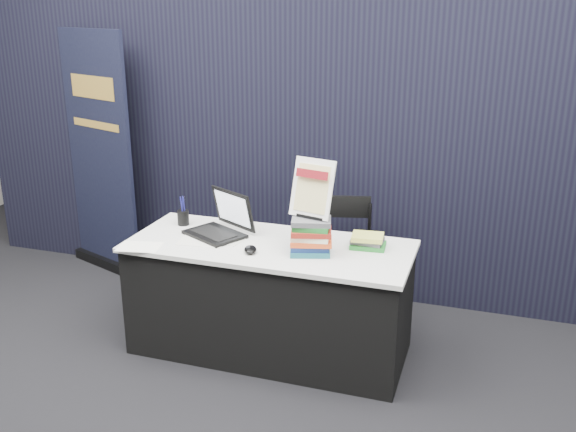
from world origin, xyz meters
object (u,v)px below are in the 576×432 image
(laptop, at_px, (218,224))
(stacking_chair, at_px, (337,257))
(book_stack_short, at_px, (367,241))
(info_sign, at_px, (312,189))
(pullup_banner, at_px, (101,168))
(book_stack_tall, at_px, (310,235))
(display_table, at_px, (270,298))

(laptop, distance_m, stacking_chair, 0.89)
(book_stack_short, relative_size, info_sign, 0.57)
(pullup_banner, xyz_separation_m, stacking_chair, (2.12, -0.35, -0.39))
(info_sign, relative_size, pullup_banner, 0.18)
(book_stack_tall, bearing_deg, laptop, 168.81)
(laptop, bearing_deg, display_table, 16.65)
(display_table, height_order, laptop, laptop)
(book_stack_short, bearing_deg, pullup_banner, 162.98)
(book_stack_tall, xyz_separation_m, pullup_banner, (-2.09, 0.93, 0.03))
(book_stack_short, xyz_separation_m, info_sign, (-0.31, -0.16, 0.35))
(book_stack_short, distance_m, info_sign, 0.50)
(display_table, relative_size, book_stack_tall, 6.82)
(laptop, xyz_separation_m, info_sign, (0.68, -0.10, 0.33))
(display_table, xyz_separation_m, stacking_chair, (0.31, 0.53, 0.13))
(book_stack_tall, height_order, info_sign, info_sign)
(display_table, distance_m, book_stack_short, 0.74)
(display_table, distance_m, book_stack_tall, 0.56)
(stacking_chair, bearing_deg, pullup_banner, 156.56)
(laptop, xyz_separation_m, book_stack_tall, (0.68, -0.13, 0.04))
(book_stack_short, bearing_deg, display_table, -167.07)
(book_stack_short, relative_size, stacking_chair, 0.23)
(pullup_banner, bearing_deg, laptop, -8.72)
(laptop, relative_size, stacking_chair, 0.50)
(book_stack_short, relative_size, pullup_banner, 0.10)
(laptop, distance_m, book_stack_tall, 0.69)
(stacking_chair, bearing_deg, book_stack_tall, -106.67)
(info_sign, height_order, pullup_banner, pullup_banner)
(display_table, xyz_separation_m, pullup_banner, (-1.81, 0.87, 0.51))
(book_stack_short, distance_m, stacking_chair, 0.56)
(book_stack_tall, bearing_deg, info_sign, 90.00)
(display_table, bearing_deg, book_stack_tall, -10.93)
(pullup_banner, bearing_deg, stacking_chair, 11.26)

